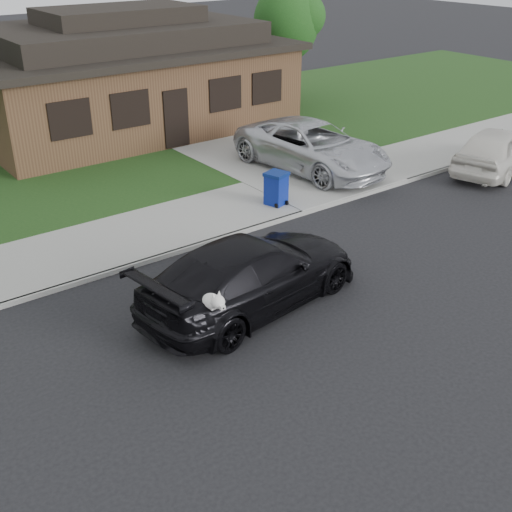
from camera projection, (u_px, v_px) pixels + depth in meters
ground at (276, 305)px, 14.09m from camera, size 120.00×120.00×0.00m
sidewalk at (163, 228)px, 17.64m from camera, size 60.00×3.00×0.12m
curb at (192, 247)px, 16.57m from camera, size 60.00×0.12×0.12m
lawn at (55, 156)px, 23.36m from camera, size 60.00×13.00×0.13m
driveway at (237, 146)px, 24.42m from camera, size 4.50×13.00×0.14m
sedan at (251, 273)px, 13.77m from camera, size 5.65×2.95×1.56m
minivan at (312, 146)px, 21.48m from camera, size 3.11×5.88×1.58m
white_compact at (497, 150)px, 21.67m from camera, size 4.86×2.99×1.54m
recycling_bin at (276, 188)px, 18.85m from camera, size 0.73×0.73×0.97m
house at (125, 76)px, 25.99m from camera, size 12.60×8.60×4.65m
tree_1 at (290, 21)px, 29.20m from camera, size 3.15×3.00×5.25m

